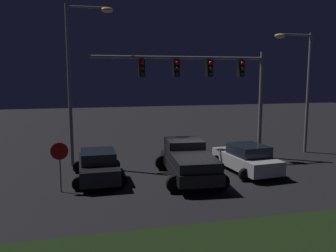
{
  "coord_description": "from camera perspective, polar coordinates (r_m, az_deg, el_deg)",
  "views": [
    {
      "loc": [
        -5.72,
        -17.29,
        5.14
      ],
      "look_at": [
        -1.12,
        1.28,
        2.39
      ],
      "focal_mm": 38.25,
      "sensor_mm": 36.0,
      "label": 1
    }
  ],
  "objects": [
    {
      "name": "street_lamp_left",
      "position": [
        20.56,
        -14.17,
        9.07
      ],
      "size": [
        2.6,
        0.44,
        8.91
      ],
      "color": "slate",
      "rests_on": "ground_plane"
    },
    {
      "name": "car_sedan",
      "position": [
        19.46,
        12.37,
        -5.07
      ],
      "size": [
        2.74,
        4.54,
        1.51
      ],
      "rotation": [
        0.0,
        0.0,
        1.66
      ],
      "color": "#B7B7BC",
      "rests_on": "ground_plane"
    },
    {
      "name": "pickup_truck",
      "position": [
        17.85,
        3.23,
        -5.24
      ],
      "size": [
        3.18,
        5.55,
        1.8
      ],
      "rotation": [
        0.0,
        0.0,
        1.49
      ],
      "color": "black",
      "rests_on": "ground_plane"
    },
    {
      "name": "ground_plane",
      "position": [
        18.92,
        4.26,
        -7.6
      ],
      "size": [
        80.0,
        80.0,
        0.0
      ],
      "primitive_type": "plane",
      "color": "black"
    },
    {
      "name": "car_sedan_far",
      "position": [
        17.92,
        -11.07,
        -6.18
      ],
      "size": [
        2.48,
        4.4,
        1.51
      ],
      "rotation": [
        0.0,
        0.0,
        1.57
      ],
      "color": "black",
      "rests_on": "ground_plane"
    },
    {
      "name": "street_lamp_right",
      "position": [
        24.85,
        20.46,
        7.22
      ],
      "size": [
        2.68,
        0.44,
        7.78
      ],
      "color": "slate",
      "rests_on": "ground_plane"
    },
    {
      "name": "traffic_signal_gantry",
      "position": [
        21.28,
        6.66,
        7.84
      ],
      "size": [
        10.32,
        0.56,
        6.5
      ],
      "color": "slate",
      "rests_on": "ground_plane"
    },
    {
      "name": "stop_sign",
      "position": [
        16.31,
        -16.88,
        -4.84
      ],
      "size": [
        0.76,
        0.08,
        2.23
      ],
      "color": "slate",
      "rests_on": "ground_plane"
    }
  ]
}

